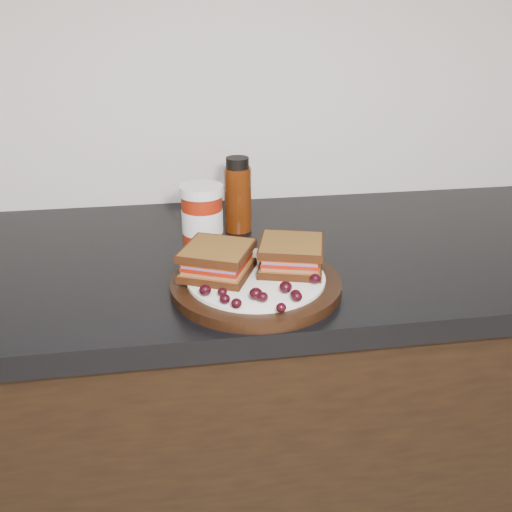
{
  "coord_description": "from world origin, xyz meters",
  "views": [
    {
      "loc": [
        -0.14,
        0.72,
        1.34
      ],
      "look_at": [
        -0.01,
        1.54,
        0.96
      ],
      "focal_mm": 40.0,
      "sensor_mm": 36.0,
      "label": 1
    }
  ],
  "objects": [
    {
      "name": "grape_17",
      "position": [
        -0.07,
        1.57,
        0.93
      ],
      "size": [
        0.02,
        0.02,
        0.02
      ],
      "primitive_type": "ellipsoid",
      "color": "black",
      "rests_on": "plate"
    },
    {
      "name": "condiment_jar",
      "position": [
        -0.08,
        1.74,
        0.96
      ],
      "size": [
        0.1,
        0.1,
        0.12
      ],
      "primitive_type": "cylinder",
      "rotation": [
        0.0,
        0.0,
        -0.19
      ],
      "color": "maroon",
      "rests_on": "countertop"
    },
    {
      "name": "grape_0",
      "position": [
        -0.09,
        1.49,
        0.93
      ],
      "size": [
        0.02,
        0.02,
        0.02
      ],
      "primitive_type": "ellipsoid",
      "color": "black",
      "rests_on": "plate"
    },
    {
      "name": "countertop",
      "position": [
        0.0,
        1.7,
        0.88
      ],
      "size": [
        3.98,
        0.6,
        0.04
      ],
      "primitive_type": "cube",
      "color": "black",
      "rests_on": "base_cabinets"
    },
    {
      "name": "grape_22",
      "position": [
        -0.06,
        1.56,
        0.93
      ],
      "size": [
        0.01,
        0.01,
        0.01
      ],
      "primitive_type": "ellipsoid",
      "color": "black",
      "rests_on": "plate"
    },
    {
      "name": "grape_15",
      "position": [
        0.04,
        1.57,
        0.93
      ],
      "size": [
        0.02,
        0.02,
        0.02
      ],
      "primitive_type": "ellipsoid",
      "color": "black",
      "rests_on": "plate"
    },
    {
      "name": "grape_9",
      "position": [
        0.03,
        1.48,
        0.93
      ],
      "size": [
        0.02,
        0.02,
        0.02
      ],
      "primitive_type": "ellipsoid",
      "color": "black",
      "rests_on": "plate"
    },
    {
      "name": "grape_16",
      "position": [
        -0.06,
        1.59,
        0.93
      ],
      "size": [
        0.02,
        0.02,
        0.02
      ],
      "primitive_type": "ellipsoid",
      "color": "black",
      "rests_on": "plate"
    },
    {
      "name": "grape_2",
      "position": [
        -0.07,
        1.46,
        0.93
      ],
      "size": [
        0.02,
        0.02,
        0.01
      ],
      "primitive_type": "ellipsoid",
      "color": "black",
      "rests_on": "plate"
    },
    {
      "name": "base_cabinets",
      "position": [
        0.0,
        1.7,
        0.43
      ],
      "size": [
        3.96,
        0.58,
        0.86
      ],
      "primitive_type": "cube",
      "color": "black",
      "rests_on": "ground_plane"
    },
    {
      "name": "grape_13",
      "position": [
        0.09,
        1.56,
        0.93
      ],
      "size": [
        0.02,
        0.02,
        0.01
      ],
      "primitive_type": "ellipsoid",
      "color": "black",
      "rests_on": "plate"
    },
    {
      "name": "grape_10",
      "position": [
        0.08,
        1.5,
        0.93
      ],
      "size": [
        0.02,
        0.02,
        0.02
      ],
      "primitive_type": "ellipsoid",
      "color": "black",
      "rests_on": "plate"
    },
    {
      "name": "grape_14",
      "position": [
        0.07,
        1.58,
        0.93
      ],
      "size": [
        0.02,
        0.02,
        0.02
      ],
      "primitive_type": "ellipsoid",
      "color": "black",
      "rests_on": "plate"
    },
    {
      "name": "grape_23",
      "position": [
        -0.11,
        1.55,
        0.93
      ],
      "size": [
        0.02,
        0.02,
        0.02
      ],
      "primitive_type": "ellipsoid",
      "color": "black",
      "rests_on": "plate"
    },
    {
      "name": "grape_12",
      "position": [
        0.08,
        1.53,
        0.93
      ],
      "size": [
        0.02,
        0.02,
        0.01
      ],
      "primitive_type": "ellipsoid",
      "color": "black",
      "rests_on": "plate"
    },
    {
      "name": "grape_7",
      "position": [
        0.04,
        1.45,
        0.93
      ],
      "size": [
        0.02,
        0.02,
        0.02
      ],
      "primitive_type": "ellipsoid",
      "color": "black",
      "rests_on": "plate"
    },
    {
      "name": "sandwich_right",
      "position": [
        0.06,
        1.56,
        0.95
      ],
      "size": [
        0.13,
        0.13,
        0.05
      ],
      "primitive_type": null,
      "rotation": [
        0.0,
        0.0,
        -0.27
      ],
      "color": "brown",
      "rests_on": "plate"
    },
    {
      "name": "grape_18",
      "position": [
        -0.09,
        1.55,
        0.93
      ],
      "size": [
        0.02,
        0.02,
        0.02
      ],
      "primitive_type": "ellipsoid",
      "color": "black",
      "rests_on": "plate"
    },
    {
      "name": "grape_5",
      "position": [
        -0.01,
        1.46,
        0.93
      ],
      "size": [
        0.02,
        0.02,
        0.02
      ],
      "primitive_type": "ellipsoid",
      "color": "black",
      "rests_on": "plate"
    },
    {
      "name": "grape_6",
      "position": [
        0.01,
        1.42,
        0.93
      ],
      "size": [
        0.02,
        0.02,
        0.01
      ],
      "primitive_type": "ellipsoid",
      "color": "black",
      "rests_on": "plate"
    },
    {
      "name": "grape_19",
      "position": [
        -0.1,
        1.55,
        0.93
      ],
      "size": [
        0.02,
        0.02,
        0.02
      ],
      "primitive_type": "ellipsoid",
      "color": "black",
      "rests_on": "plate"
    },
    {
      "name": "plate",
      "position": [
        -0.01,
        1.54,
        0.91
      ],
      "size": [
        0.28,
        0.28,
        0.02
      ],
      "primitive_type": "cylinder",
      "color": "black",
      "rests_on": "countertop"
    },
    {
      "name": "grape_11",
      "position": [
        0.08,
        1.52,
        0.93
      ],
      "size": [
        0.02,
        0.02,
        0.02
      ],
      "primitive_type": "ellipsoid",
      "color": "black",
      "rests_on": "plate"
    },
    {
      "name": "grape_3",
      "position": [
        -0.05,
        1.44,
        0.93
      ],
      "size": [
        0.02,
        0.02,
        0.02
      ],
      "primitive_type": "ellipsoid",
      "color": "black",
      "rests_on": "plate"
    },
    {
      "name": "grape_21",
      "position": [
        -0.05,
        1.58,
        0.93
      ],
      "size": [
        0.02,
        0.02,
        0.01
      ],
      "primitive_type": "ellipsoid",
      "color": "black",
      "rests_on": "plate"
    },
    {
      "name": "grape_8",
      "position": [
        0.04,
        1.46,
        0.93
      ],
      "size": [
        0.02,
        0.02,
        0.02
      ],
      "primitive_type": "ellipsoid",
      "color": "black",
      "rests_on": "plate"
    },
    {
      "name": "grape_1",
      "position": [
        -0.07,
        1.48,
        0.93
      ],
      "size": [
        0.01,
        0.01,
        0.01
      ],
      "primitive_type": "ellipsoid",
      "color": "black",
      "rests_on": "plate"
    },
    {
      "name": "sandwich_left",
      "position": [
        -0.07,
        1.56,
        0.95
      ],
      "size": [
        0.14,
        0.14,
        0.05
      ],
      "primitive_type": null,
      "rotation": [
        0.0,
        0.0,
        -0.43
      ],
      "color": "brown",
      "rests_on": "plate"
    },
    {
      "name": "grape_4",
      "position": [
        -0.02,
        1.46,
        0.93
      ],
      "size": [
        0.02,
        0.02,
        0.02
      ],
      "primitive_type": "ellipsoid",
      "color": "black",
      "rests_on": "plate"
    },
    {
      "name": "oil_bottle",
      "position": [
        -0.0,
        1.81,
        0.98
      ],
      "size": [
        0.06,
        0.06,
        0.15
      ],
      "primitive_type": "cylinder",
      "rotation": [
        0.0,
        0.0,
        -0.18
      ],
      "color": "#461A07",
      "rests_on": "countertop"
    },
    {
      "name": "grape_20",
      "position": [
        -0.07,
        1.52,
        0.93
      ],
      "size": [
        0.02,
        0.02,
        0.01
      ],
      "primitive_type": "ellipsoid",
      "color": "black",
      "rests_on": "plate"
    }
  ]
}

